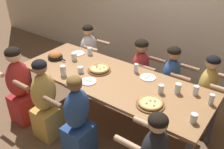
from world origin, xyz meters
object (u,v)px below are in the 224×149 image
drinking_glass_a (161,90)px  drinking_glass_c (136,69)px  drinking_glass_b (194,119)px  diner_near_left (20,88)px  diner_far_center (140,74)px  drinking_glass_e (211,99)px  drinking_glass_h (74,57)px  empty_plate_b (78,53)px  empty_plate_a (88,81)px  drinking_glass_d (196,91)px  diner_far_right (206,96)px  pizza_board_second (150,103)px  drinking_glass_i (63,71)px  drinking_glass_g (90,51)px  diner_near_midleft (45,103)px  skillet_bowl (55,56)px  drinking_glass_f (178,89)px  cocktail_glass_blue (81,70)px  diner_near_center (78,121)px  diner_far_left (89,57)px  empty_plate_c (148,77)px  pizza_board_main (99,69)px  diner_far_midright (170,84)px

drinking_glass_a → drinking_glass_c: size_ratio=0.89×
drinking_glass_b → drinking_glass_c: (-1.03, 0.55, 0.01)m
diner_near_left → diner_far_center: (1.13, 1.44, -0.04)m
drinking_glass_e → drinking_glass_h: size_ratio=1.15×
empty_plate_b → empty_plate_a: bearing=-38.4°
drinking_glass_d → diner_far_right: (0.03, 0.44, -0.32)m
pizza_board_second → drinking_glass_i: 1.30m
pizza_board_second → drinking_glass_g: size_ratio=2.87×
diner_near_left → diner_near_midleft: (0.53, -0.00, -0.03)m
empty_plate_b → skillet_bowl: bearing=-115.8°
drinking_glass_f → drinking_glass_h: bearing=-176.7°
drinking_glass_i → cocktail_glass_blue: bearing=56.8°
skillet_bowl → empty_plate_a: size_ratio=1.54×
pizza_board_second → empty_plate_b: (-1.61, 0.52, -0.02)m
empty_plate_a → diner_near_left: size_ratio=0.18×
pizza_board_second → drinking_glass_c: size_ratio=2.53×
empty_plate_a → drinking_glass_i: bearing=-168.8°
drinking_glass_g → drinking_glass_h: 0.30m
drinking_glass_f → diner_far_center: size_ratio=0.12×
drinking_glass_a → diner_near_center: diner_near_center is taller
skillet_bowl → diner_far_left: diner_far_left is taller
skillet_bowl → empty_plate_a: 0.89m
empty_plate_b → diner_near_center: diner_near_center is taller
diner_near_midleft → diner_near_center: bearing=-90.0°
drinking_glass_i → diner_near_center: (0.59, -0.37, -0.33)m
cocktail_glass_blue → drinking_glass_g: 0.59m
empty_plate_c → diner_far_center: diner_far_center is taller
pizza_board_main → drinking_glass_b: 1.50m
empty_plate_b → drinking_glass_c: (1.07, 0.03, 0.05)m
diner_near_left → diner_near_midleft: diner_near_left is taller
drinking_glass_b → diner_far_left: 2.46m
diner_far_center → diner_near_center: bearing=-0.7°
empty_plate_a → diner_near_midleft: bearing=-130.1°
pizza_board_main → drinking_glass_g: size_ratio=2.87×
cocktail_glass_blue → diner_near_center: bearing=-51.6°
drinking_glass_e → drinking_glass_g: size_ratio=1.13×
drinking_glass_h → diner_far_center: diner_far_center is taller
diner_far_left → diner_near_center: bearing=36.2°
cocktail_glass_blue → diner_near_center: diner_near_center is taller
drinking_glass_h → drinking_glass_g: bearing=78.9°
pizza_board_main → empty_plate_c: (0.66, 0.24, -0.02)m
drinking_glass_e → diner_far_left: 2.38m
drinking_glass_i → diner_near_midleft: (0.01, -0.37, -0.31)m
pizza_board_second → pizza_board_main: bearing=163.8°
diner_far_midright → pizza_board_second: bearing=9.9°
pizza_board_main → drinking_glass_a: drinking_glass_a is taller
pizza_board_second → drinking_glass_c: (-0.53, 0.56, 0.03)m
drinking_glass_a → diner_far_midright: bearing=102.5°
diner_far_center → drinking_glass_e: bearing=66.9°
pizza_board_second → empty_plate_b: pizza_board_second is taller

